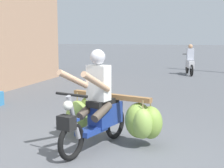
% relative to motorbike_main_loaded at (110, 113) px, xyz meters
% --- Properties ---
extents(ground_plane, '(120.00, 120.00, 0.00)m').
position_rel_motorbike_main_loaded_xyz_m(ground_plane, '(-0.11, -0.60, -0.51)').
color(ground_plane, '#56595E').
extents(motorbike_main_loaded, '(1.87, 1.94, 1.58)m').
position_rel_motorbike_main_loaded_xyz_m(motorbike_main_loaded, '(0.00, 0.00, 0.00)').
color(motorbike_main_loaded, black).
rests_on(motorbike_main_loaded, ground).
extents(motorbike_distant_ahead_left, '(0.60, 1.60, 1.40)m').
position_rel_motorbike_main_loaded_xyz_m(motorbike_distant_ahead_left, '(0.89, 10.25, 0.06)').
color(motorbike_distant_ahead_left, black).
rests_on(motorbike_distant_ahead_left, ground).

